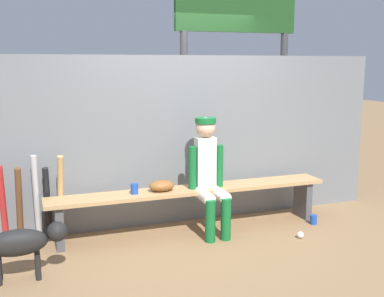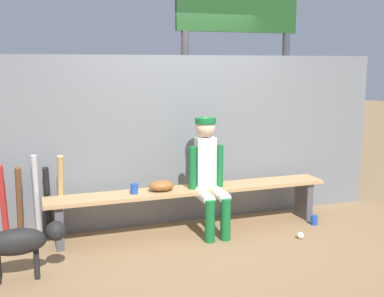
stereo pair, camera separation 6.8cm
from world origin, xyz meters
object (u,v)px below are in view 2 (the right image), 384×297
Objects in this scene: cup_on_bench at (134,189)px; bat_aluminum_red at (4,206)px; dog at (23,242)px; scoreboard at (242,35)px; bat_wood_tan at (61,197)px; bat_aluminum_silver at (37,198)px; dugout_bench at (192,197)px; bat_wood_dark at (20,205)px; cup_on_ground at (314,220)px; baseball at (300,235)px; bat_aluminum_black at (48,203)px; baseball_glove at (161,186)px; player_seated at (209,171)px.

bat_aluminum_red is at bearing 170.67° from cup_on_bench.
bat_aluminum_red reaches higher than dog.
scoreboard is 3.85× the size of dog.
bat_aluminum_silver is (-0.24, 0.03, 0.00)m from bat_wood_tan.
dugout_bench is at bearing -135.11° from scoreboard.
bat_aluminum_red is 1.34m from cup_on_bench.
bat_wood_dark is 3.30m from cup_on_ground.
bat_wood_tan is 0.94m from dog.
bat_aluminum_silver is 0.33m from bat_aluminum_red.
dog reaches higher than baseball.
bat_aluminum_red is at bearing 164.57° from baseball.
bat_wood_tan is 2.60m from baseball.
dugout_bench is 43.17× the size of baseball.
bat_wood_dark is at bearing 173.56° from dugout_bench.
cup_on_bench is at bearing 160.03° from baseball.
bat_wood_tan reaches higher than bat_wood_dark.
baseball_glove is at bearing -13.08° from bat_aluminum_black.
player_seated reaches higher than bat_aluminum_black.
cup_on_bench is (-0.66, -0.01, 0.15)m from dugout_bench.
baseball is (1.38, -0.62, -0.52)m from baseball_glove.
player_seated is at bearing -11.52° from bat_wood_tan.
bat_aluminum_silver is at bearing 5.81° from bat_aluminum_red.
bat_wood_tan reaches higher than bat_aluminum_red.
cup_on_bench is at bearing -147.96° from scoreboard.
bat_wood_tan is 0.42m from bat_wood_dark.
bat_aluminum_red reaches higher than dugout_bench.
baseball_glove is at bearing -7.36° from bat_aluminum_red.
bat_aluminum_silver is (-0.11, -0.03, 0.07)m from bat_aluminum_black.
dog is at bearing -87.78° from bat_wood_dark.
baseball is 2.78m from scoreboard.
cup_on_ground is at bearing -10.60° from bat_aluminum_black.
dugout_bench is 3.98× the size of bat_aluminum_black.
bat_aluminum_silver is 1.11× the size of bat_wood_dark.
bat_aluminum_black is 0.25× the size of scoreboard.
baseball_glove is 1.86m from cup_on_ground.
player_seated is 17.34× the size of baseball.
baseball_glove is at bearing 171.08° from cup_on_ground.
bat_aluminum_silver is 1.02m from cup_on_bench.
cup_on_ground is 2.59m from scoreboard.
bat_wood_tan is 12.84× the size of baseball.
bat_wood_tan reaches higher than cup_on_ground.
player_seated reaches higher than cup_on_ground.
dog is at bearing -173.61° from cup_on_ground.
scoreboard is (1.09, 1.08, 1.84)m from dugout_bench.
bat_wood_dark is 1.00× the size of dog.
scoreboard is at bearing 103.72° from cup_on_ground.
bat_aluminum_silver reaches higher than dugout_bench.
bat_wood_tan is at bearing 168.48° from player_seated.
player_seated is 11.67× the size of cup_on_bench.
bat_aluminum_red is at bearing -171.39° from bat_aluminum_black.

